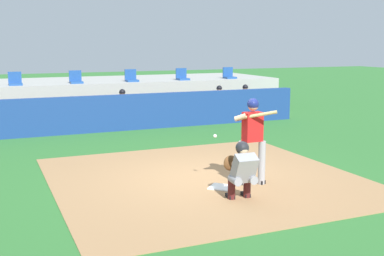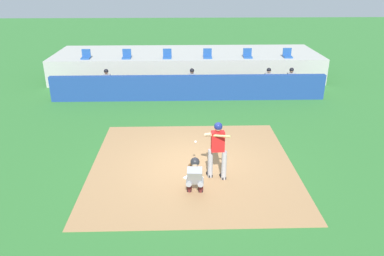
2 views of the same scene
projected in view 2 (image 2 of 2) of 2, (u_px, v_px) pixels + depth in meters
ground_plane at (193, 165)px, 11.82m from camera, size 80.00×80.00×0.00m
dirt_infield at (193, 165)px, 11.81m from camera, size 6.40×6.40×0.01m
home_plate at (193, 178)px, 11.07m from camera, size 0.62×0.62×0.02m
batter_at_plate at (217, 147)px, 10.68m from camera, size 0.72×0.73×1.80m
catcher_crouched at (195, 175)px, 10.08m from camera, size 0.50×1.65×1.13m
dugout_wall at (189, 88)px, 17.55m from camera, size 13.00×0.30×1.20m
dugout_bench at (188, 89)px, 18.62m from camera, size 11.80×0.44×0.45m
dugout_player_0 at (107, 82)px, 18.19m from camera, size 0.49×0.70×1.30m
dugout_player_1 at (192, 81)px, 18.30m from camera, size 0.49×0.70×1.30m
dugout_player_2 at (269, 81)px, 18.41m from camera, size 0.49×0.70×1.30m
dugout_player_3 at (291, 81)px, 18.43m from camera, size 0.49×0.70×1.30m
stands_platform at (187, 64)px, 21.56m from camera, size 15.00×4.40×1.40m
stadium_seat_0 at (86, 56)px, 19.69m from camera, size 0.46×0.46×0.48m
stadium_seat_1 at (127, 56)px, 19.75m from camera, size 0.46×0.46×0.48m
stadium_seat_2 at (167, 56)px, 19.80m from camera, size 0.46×0.46×0.48m
stadium_seat_3 at (208, 55)px, 19.86m from camera, size 0.46×0.46×0.48m
stadium_seat_4 at (248, 55)px, 19.92m from camera, size 0.46×0.46×0.48m
stadium_seat_5 at (287, 55)px, 19.97m from camera, size 0.46×0.46×0.48m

